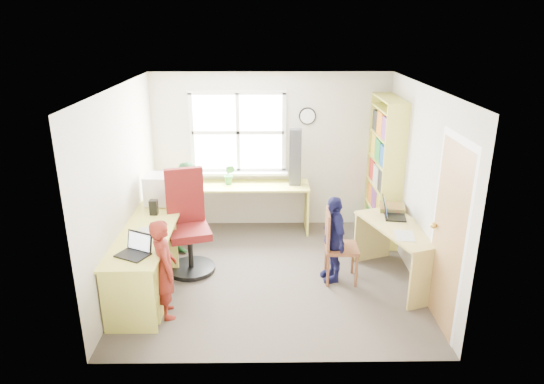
# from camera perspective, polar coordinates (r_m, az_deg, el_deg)

# --- Properties ---
(room) EXTENTS (3.64, 3.44, 2.44)m
(room) POSITION_cam_1_polar(r_m,az_deg,el_deg) (5.96, 0.12, 1.02)
(room) COLOR #423B34
(room) RESTS_ON ground
(l_desk) EXTENTS (2.38, 2.95, 0.75)m
(l_desk) POSITION_cam_1_polar(r_m,az_deg,el_deg) (6.03, -12.56, -7.10)
(l_desk) COLOR #EEE95F
(l_desk) RESTS_ON ground
(right_desk) EXTENTS (0.98, 1.41, 0.74)m
(right_desk) POSITION_cam_1_polar(r_m,az_deg,el_deg) (6.20, 14.84, -5.66)
(right_desk) COLOR #D4C26A
(right_desk) RESTS_ON ground
(bookshelf) EXTENTS (0.30, 1.02, 2.10)m
(bookshelf) POSITION_cam_1_polar(r_m,az_deg,el_deg) (7.26, 13.05, 2.18)
(bookshelf) COLOR #EEE95F
(bookshelf) RESTS_ON ground
(swivel_chair) EXTENTS (0.77, 0.77, 1.33)m
(swivel_chair) POSITION_cam_1_polar(r_m,az_deg,el_deg) (6.38, -9.84, -4.18)
(swivel_chair) COLOR black
(swivel_chair) RESTS_ON ground
(wooden_chair) EXTENTS (0.42, 0.42, 0.93)m
(wooden_chair) POSITION_cam_1_polar(r_m,az_deg,el_deg) (6.08, 7.54, -6.02)
(wooden_chair) COLOR brown
(wooden_chair) RESTS_ON ground
(crt_monitor) EXTENTS (0.44, 0.40, 0.41)m
(crt_monitor) POSITION_cam_1_polar(r_m,az_deg,el_deg) (6.69, -12.81, 0.30)
(crt_monitor) COLOR white
(crt_monitor) RESTS_ON l_desk
(laptop_left) EXTENTS (0.41, 0.39, 0.22)m
(laptop_left) POSITION_cam_1_polar(r_m,az_deg,el_deg) (5.41, -15.76, -6.52)
(laptop_left) COLOR black
(laptop_left) RESTS_ON l_desk
(laptop_right) EXTENTS (0.35, 0.40, 0.24)m
(laptop_right) POSITION_cam_1_polar(r_m,az_deg,el_deg) (6.36, 13.81, -2.33)
(laptop_right) COLOR black
(laptop_right) RESTS_ON right_desk
(speaker_a) EXTENTS (0.10, 0.10, 0.20)m
(speaker_a) POSITION_cam_1_polar(r_m,az_deg,el_deg) (6.39, -13.75, -1.75)
(speaker_a) COLOR black
(speaker_a) RESTS_ON l_desk
(speaker_b) EXTENTS (0.11, 0.11, 0.18)m
(speaker_b) POSITION_cam_1_polar(r_m,az_deg,el_deg) (6.85, -12.36, -0.28)
(speaker_b) COLOR black
(speaker_b) RESTS_ON l_desk
(cd_tower) EXTENTS (0.19, 0.17, 0.86)m
(cd_tower) POSITION_cam_1_polar(r_m,az_deg,el_deg) (7.26, 2.76, 4.11)
(cd_tower) COLOR black
(cd_tower) RESTS_ON l_desk
(game_box) EXTENTS (0.37, 0.37, 0.06)m
(game_box) POSITION_cam_1_polar(r_m,az_deg,el_deg) (6.60, 13.93, -1.77)
(game_box) COLOR red
(game_box) RESTS_ON right_desk
(paper_a) EXTENTS (0.31, 0.36, 0.00)m
(paper_a) POSITION_cam_1_polar(r_m,az_deg,el_deg) (5.93, -14.24, -4.53)
(paper_a) COLOR #BDB8B2
(paper_a) RESTS_ON l_desk
(paper_b) EXTENTS (0.27, 0.35, 0.00)m
(paper_b) POSITION_cam_1_polar(r_m,az_deg,el_deg) (5.87, 15.32, -4.97)
(paper_b) COLOR #BDB8B2
(paper_b) RESTS_ON right_desk
(potted_plant) EXTENTS (0.21, 0.19, 0.31)m
(potted_plant) POSITION_cam_1_polar(r_m,az_deg,el_deg) (7.35, -5.05, 2.04)
(potted_plant) COLOR #2D7030
(potted_plant) RESTS_ON l_desk
(person_red) EXTENTS (0.40, 0.49, 1.14)m
(person_red) POSITION_cam_1_polar(r_m,az_deg,el_deg) (5.44, -12.55, -8.80)
(person_red) COLOR maroon
(person_red) RESTS_ON ground
(person_green) EXTENTS (0.68, 0.75, 1.27)m
(person_green) POSITION_cam_1_polar(r_m,az_deg,el_deg) (6.97, -9.52, -1.55)
(person_green) COLOR #2B6B33
(person_green) RESTS_ON ground
(person_navy) EXTENTS (0.38, 0.69, 1.11)m
(person_navy) POSITION_cam_1_polar(r_m,az_deg,el_deg) (6.07, 7.22, -5.48)
(person_navy) COLOR #161746
(person_navy) RESTS_ON ground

